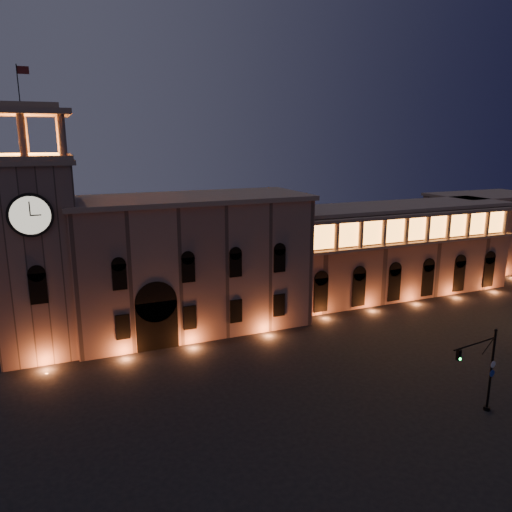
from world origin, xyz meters
The scene contains 6 objects.
ground centered at (0.00, 0.00, 0.00)m, with size 160.00×160.00×0.00m, color black.
government_building centered at (-2.08, 21.93, 8.77)m, with size 30.80×12.80×17.60m.
clock_tower centered at (-20.50, 20.98, 12.50)m, with size 9.80×9.80×32.40m.
colonnade_wing centered at (32.00, 23.92, 7.33)m, with size 40.60×11.50×14.50m.
secondary_building centered at (58.00, 30.00, 7.00)m, with size 20.00×12.00×14.00m, color #7D5C50.
traffic_light centered at (16.55, -9.67, 4.25)m, with size 5.86×1.23×8.10m.
Camera 1 is at (-18.64, -40.02, 24.85)m, focal length 35.00 mm.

